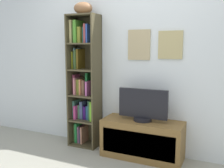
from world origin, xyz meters
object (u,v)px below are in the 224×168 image
football (83,8)px  television (143,106)px  tv_stand (142,139)px  bookshelf (84,82)px

football → television: (0.85, -0.06, -1.20)m
television → football: bearing=176.2°
tv_stand → television: 0.42m
football → tv_stand: (0.85, -0.06, -1.62)m
tv_stand → television: television is taller
bookshelf → television: bookshelf is taller
bookshelf → television: size_ratio=2.94×
bookshelf → tv_stand: size_ratio=1.80×
tv_stand → television: (0.00, 0.00, 0.42)m
bookshelf → television: (0.88, -0.09, -0.23)m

